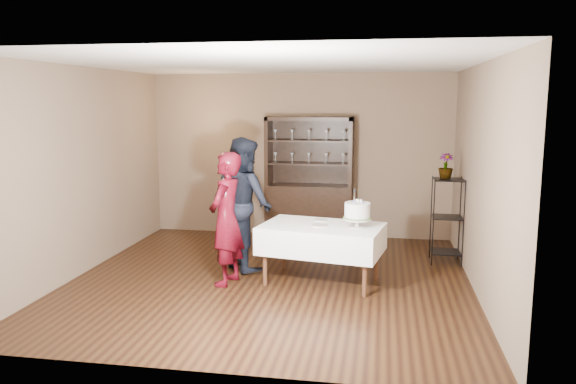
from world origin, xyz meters
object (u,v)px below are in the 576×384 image
cake_table (322,239)px  potted_plant (446,166)px  woman (226,219)px  man (244,203)px  cake (357,212)px  plant_etagere (447,217)px  china_hutch (309,199)px

cake_table → potted_plant: size_ratio=4.58×
woman → man: (0.05, 0.72, 0.07)m
woman → man: man is taller
cake → potted_plant: bearing=47.6°
woman → cake: size_ratio=3.43×
man → cake: 1.62m
man → woman: bearing=133.9°
plant_etagere → woman: (-2.78, -1.42, 0.17)m
china_hutch → man: size_ratio=1.12×
plant_etagere → cake_table: (-1.63, -1.18, -0.09)m
plant_etagere → cake_table: plant_etagere is taller
china_hutch → cake: bearing=-68.7°
plant_etagere → woman: 3.13m
woman → china_hutch: bearing=173.0°
man → cake: bearing=-150.6°
woman → potted_plant: (2.74, 1.46, 0.54)m
woman → plant_etagere: bearing=125.9°
plant_etagere → cake: bearing=-134.5°
plant_etagere → china_hutch: bearing=153.2°
potted_plant → cake_table: bearing=-142.4°
man → plant_etagere: bearing=-117.7°
cake → potted_plant: 1.76m
cake_table → man: size_ratio=0.90×
plant_etagere → man: bearing=-165.7°
cake → potted_plant: (1.15, 1.26, 0.44)m
woman → potted_plant: bearing=127.0°
woman → cake: 1.61m
china_hutch → potted_plant: china_hutch is taller
plant_etagere → woman: woman is taller
china_hutch → potted_plant: size_ratio=5.69×
man → potted_plant: (2.69, 0.75, 0.47)m
cake → china_hutch: bearing=111.3°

